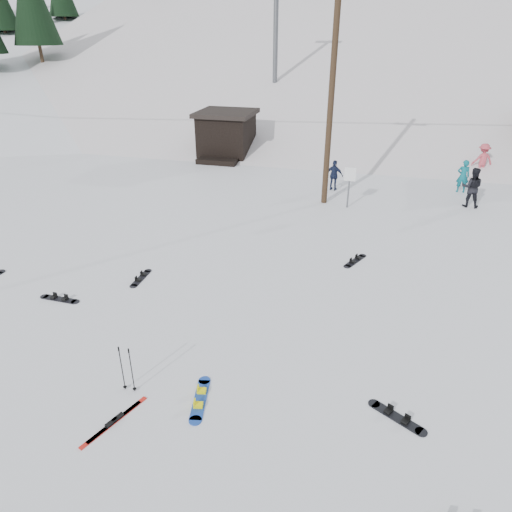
# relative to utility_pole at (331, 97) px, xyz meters

# --- Properties ---
(ground) EXTENTS (200.00, 200.00, 0.00)m
(ground) POSITION_rel_utility_pole_xyz_m (-2.00, -14.00, -4.68)
(ground) COLOR white
(ground) RESTS_ON ground
(ski_slope) EXTENTS (60.00, 85.24, 65.97)m
(ski_slope) POSITION_rel_utility_pole_xyz_m (-2.00, 41.00, -16.68)
(ski_slope) COLOR white
(ski_slope) RESTS_ON ground
(ridge_left) EXTENTS (47.54, 95.03, 58.38)m
(ridge_left) POSITION_rel_utility_pole_xyz_m (-38.00, 34.00, -15.68)
(ridge_left) COLOR white
(ridge_left) RESTS_ON ground
(treeline_left) EXTENTS (20.00, 64.00, 10.00)m
(treeline_left) POSITION_rel_utility_pole_xyz_m (-36.00, 26.00, -4.68)
(treeline_left) COLOR black
(treeline_left) RESTS_ON ground
(treeline_crest) EXTENTS (50.00, 6.00, 10.00)m
(treeline_crest) POSITION_rel_utility_pole_xyz_m (-2.00, 72.00, -4.68)
(treeline_crest) COLOR black
(treeline_crest) RESTS_ON ski_slope
(utility_pole) EXTENTS (2.00, 0.26, 9.00)m
(utility_pole) POSITION_rel_utility_pole_xyz_m (0.00, 0.00, 0.00)
(utility_pole) COLOR #3A2819
(utility_pole) RESTS_ON ground
(trail_sign) EXTENTS (0.50, 0.09, 1.85)m
(trail_sign) POSITION_rel_utility_pole_xyz_m (1.10, -0.42, -3.41)
(trail_sign) COLOR #595B60
(trail_sign) RESTS_ON ground
(lift_hut) EXTENTS (3.40, 4.10, 2.75)m
(lift_hut) POSITION_rel_utility_pole_xyz_m (-7.00, 6.94, -3.32)
(lift_hut) COLOR black
(lift_hut) RESTS_ON ground
(lift_tower_near) EXTENTS (2.20, 0.36, 8.00)m
(lift_tower_near) POSITION_rel_utility_pole_xyz_m (-6.00, 16.00, 3.18)
(lift_tower_near) COLOR #595B60
(lift_tower_near) RESTS_ON ski_slope
(hero_snowboard) EXTENTS (0.51, 1.45, 0.10)m
(hero_snowboard) POSITION_rel_utility_pole_xyz_m (-1.03, -13.29, -4.65)
(hero_snowboard) COLOR blue
(hero_snowboard) RESTS_ON ground
(hero_skis) EXTENTS (0.68, 1.61, 0.09)m
(hero_skis) POSITION_rel_utility_pole_xyz_m (-2.51, -14.33, -4.66)
(hero_skis) COLOR #B61A12
(hero_skis) RESTS_ON ground
(ski_poles) EXTENTS (0.32, 0.09, 1.17)m
(ski_poles) POSITION_rel_utility_pole_xyz_m (-2.67, -13.40, -4.08)
(ski_poles) COLOR black
(ski_poles) RESTS_ON ground
(board_scatter_a) EXTENTS (1.33, 0.27, 0.09)m
(board_scatter_a) POSITION_rel_utility_pole_xyz_m (-6.58, -10.50, -4.66)
(board_scatter_a) COLOR black
(board_scatter_a) RESTS_ON ground
(board_scatter_b) EXTENTS (0.26, 1.28, 0.09)m
(board_scatter_b) POSITION_rel_utility_pole_xyz_m (-4.83, -8.72, -4.66)
(board_scatter_b) COLOR black
(board_scatter_b) RESTS_ON ground
(board_scatter_d) EXTENTS (1.20, 0.80, 0.09)m
(board_scatter_d) POSITION_rel_utility_pole_xyz_m (3.13, -12.72, -4.66)
(board_scatter_d) COLOR black
(board_scatter_d) RESTS_ON ground
(board_scatter_f) EXTENTS (0.72, 1.23, 0.09)m
(board_scatter_f) POSITION_rel_utility_pole_xyz_m (1.81, -5.70, -4.66)
(board_scatter_f) COLOR black
(board_scatter_f) RESTS_ON ground
(skier_teal) EXTENTS (0.59, 0.39, 1.61)m
(skier_teal) POSITION_rel_utility_pole_xyz_m (6.32, 3.21, -3.88)
(skier_teal) COLOR #0A5F6C
(skier_teal) RESTS_ON ground
(skier_dark) EXTENTS (0.94, 0.78, 1.79)m
(skier_dark) POSITION_rel_utility_pole_xyz_m (6.40, 1.13, -3.78)
(skier_dark) COLOR black
(skier_dark) RESTS_ON ground
(skier_pink) EXTENTS (1.26, 0.95, 1.72)m
(skier_pink) POSITION_rel_utility_pole_xyz_m (7.73, 6.57, -3.82)
(skier_pink) COLOR #C54553
(skier_pink) RESTS_ON ground
(skier_navy) EXTENTS (0.92, 0.51, 1.49)m
(skier_navy) POSITION_rel_utility_pole_xyz_m (0.22, 1.93, -3.93)
(skier_navy) COLOR #171E39
(skier_navy) RESTS_ON ground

